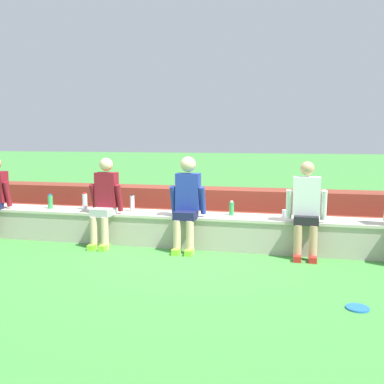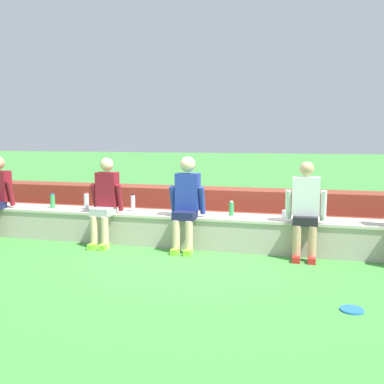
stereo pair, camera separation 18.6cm
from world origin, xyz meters
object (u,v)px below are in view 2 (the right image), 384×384
at_px(water_bottle_mid_left, 53,201).
at_px(plastic_cup_middle, 285,214).
at_px(water_bottle_center_gap, 86,201).
at_px(person_right_of_center, 306,208).
at_px(frisbee, 352,310).
at_px(water_bottle_mid_right, 133,203).
at_px(person_left_of_center, 105,200).
at_px(water_bottle_near_left, 231,209).
at_px(person_center, 186,201).

height_order(water_bottle_mid_left, plastic_cup_middle, water_bottle_mid_left).
bearing_deg(water_bottle_center_gap, person_right_of_center, -5.53).
xyz_separation_m(plastic_cup_middle, frisbee, (0.76, -2.13, -0.54)).
xyz_separation_m(water_bottle_mid_right, frisbee, (3.14, -2.10, -0.61)).
height_order(person_left_of_center, frisbee, person_left_of_center).
distance_m(water_bottle_center_gap, plastic_cup_middle, 3.20).
xyz_separation_m(person_right_of_center, water_bottle_center_gap, (-3.50, 0.34, -0.09)).
bearing_deg(person_right_of_center, water_bottle_near_left, 162.18).
bearing_deg(plastic_cup_middle, water_bottle_mid_left, -179.17).
xyz_separation_m(person_center, person_right_of_center, (1.70, -0.01, -0.03)).
distance_m(water_bottle_near_left, frisbee, 2.69).
bearing_deg(frisbee, water_bottle_mid_right, 146.14).
bearing_deg(plastic_cup_middle, frisbee, -70.38).
bearing_deg(water_bottle_near_left, person_right_of_center, -17.82).
distance_m(person_right_of_center, frisbee, 1.96).
bearing_deg(person_right_of_center, water_bottle_mid_left, 175.85).
bearing_deg(water_bottle_mid_left, water_bottle_mid_right, 1.27).
height_order(water_bottle_center_gap, frisbee, water_bottle_center_gap).
relative_size(plastic_cup_middle, frisbee, 0.52).
distance_m(water_bottle_near_left, water_bottle_center_gap, 2.41).
distance_m(person_left_of_center, person_right_of_center, 2.99).
xyz_separation_m(water_bottle_near_left, water_bottle_mid_right, (-1.59, -0.02, 0.03)).
height_order(person_left_of_center, person_right_of_center, person_left_of_center).
relative_size(person_right_of_center, water_bottle_mid_left, 5.53).
bearing_deg(plastic_cup_middle, person_right_of_center, -50.29).
bearing_deg(plastic_cup_middle, person_left_of_center, -172.31).
relative_size(person_right_of_center, water_bottle_mid_right, 4.84).
height_order(water_bottle_mid_right, plastic_cup_middle, water_bottle_mid_right).
xyz_separation_m(person_left_of_center, water_bottle_mid_left, (-1.11, 0.31, -0.11)).
bearing_deg(water_bottle_near_left, plastic_cup_middle, 0.35).
xyz_separation_m(water_bottle_mid_left, water_bottle_near_left, (3.02, 0.05, -0.01)).
relative_size(water_bottle_center_gap, water_bottle_mid_right, 1.01).
bearing_deg(water_bottle_mid_right, plastic_cup_middle, 0.56).
relative_size(water_bottle_mid_left, frisbee, 1.09).
xyz_separation_m(person_left_of_center, water_bottle_mid_right, (0.32, 0.34, -0.09)).
height_order(person_left_of_center, water_bottle_mid_right, person_left_of_center).
distance_m(water_bottle_mid_left, frisbee, 5.05).
xyz_separation_m(water_bottle_mid_left, water_bottle_center_gap, (0.61, 0.04, 0.02)).
height_order(water_bottle_near_left, frisbee, water_bottle_near_left).
height_order(person_left_of_center, water_bottle_near_left, person_left_of_center).
xyz_separation_m(person_center, plastic_cup_middle, (1.40, 0.34, -0.19)).
relative_size(water_bottle_mid_left, water_bottle_center_gap, 0.87).
height_order(person_center, water_bottle_near_left, person_center).
bearing_deg(frisbee, person_right_of_center, 104.69).
distance_m(water_bottle_mid_right, frisbee, 3.83).
distance_m(water_bottle_near_left, water_bottle_mid_right, 1.59).
height_order(person_left_of_center, water_bottle_center_gap, person_left_of_center).
xyz_separation_m(person_center, water_bottle_mid_right, (-0.98, 0.32, -0.12)).
relative_size(person_left_of_center, person_right_of_center, 1.01).
height_order(person_center, plastic_cup_middle, person_center).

